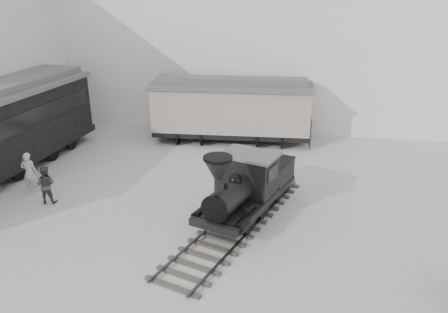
% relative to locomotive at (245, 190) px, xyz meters
% --- Properties ---
extents(ground, '(90.00, 90.00, 0.00)m').
position_rel_locomotive_xyz_m(ground, '(-1.48, -3.25, -1.15)').
color(ground, '#9E9E9B').
extents(north_wall, '(34.00, 2.51, 11.00)m').
position_rel_locomotive_xyz_m(north_wall, '(-1.48, 11.73, 4.41)').
color(north_wall, silver).
rests_on(north_wall, ground).
extents(locomotive, '(4.63, 8.94, 3.11)m').
position_rel_locomotive_xyz_m(locomotive, '(0.00, 0.00, 0.00)').
color(locomotive, '#3D3833').
rests_on(locomotive, ground).
extents(boxcar, '(9.04, 3.27, 3.65)m').
position_rel_locomotive_xyz_m(boxcar, '(-1.90, 8.68, 0.76)').
color(boxcar, black).
rests_on(boxcar, ground).
extents(visitor_a, '(0.72, 0.54, 1.81)m').
position_rel_locomotive_xyz_m(visitor_a, '(-9.28, 0.61, -0.24)').
color(visitor_a, '#AFAFAF').
rests_on(visitor_a, ground).
extents(visitor_b, '(0.84, 0.70, 1.58)m').
position_rel_locomotive_xyz_m(visitor_b, '(-8.09, -0.16, -0.36)').
color(visitor_b, '#343536').
rests_on(visitor_b, ground).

